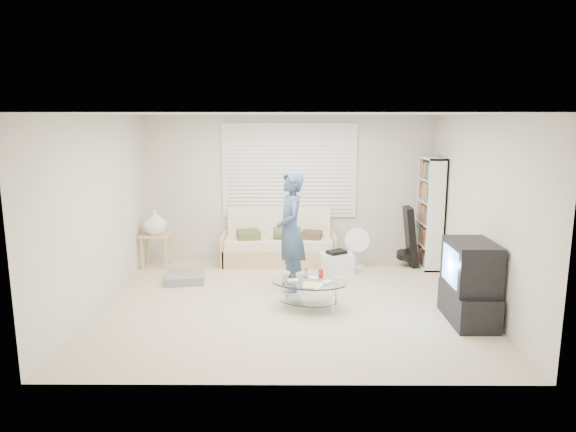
{
  "coord_description": "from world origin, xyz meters",
  "views": [
    {
      "loc": [
        0.02,
        -6.65,
        2.46
      ],
      "look_at": [
        -0.01,
        0.3,
        1.12
      ],
      "focal_mm": 32.0,
      "sensor_mm": 36.0,
      "label": 1
    }
  ],
  "objects_px": {
    "futon_sofa": "(279,245)",
    "bookshelf": "(430,213)",
    "coffee_table": "(309,287)",
    "tv_unit": "(470,283)"
  },
  "relations": [
    {
      "from": "futon_sofa",
      "to": "bookshelf",
      "type": "xyz_separation_m",
      "value": [
        2.5,
        -0.18,
        0.6
      ]
    },
    {
      "from": "futon_sofa",
      "to": "tv_unit",
      "type": "relative_size",
      "value": 1.92
    },
    {
      "from": "futon_sofa",
      "to": "bookshelf",
      "type": "height_order",
      "value": "bookshelf"
    },
    {
      "from": "bookshelf",
      "to": "tv_unit",
      "type": "bearing_deg",
      "value": -93.01
    },
    {
      "from": "futon_sofa",
      "to": "coffee_table",
      "type": "height_order",
      "value": "futon_sofa"
    },
    {
      "from": "coffee_table",
      "to": "tv_unit",
      "type": "bearing_deg",
      "value": -12.0
    },
    {
      "from": "futon_sofa",
      "to": "tv_unit",
      "type": "xyz_separation_m",
      "value": [
        2.37,
        -2.57,
        0.18
      ]
    },
    {
      "from": "futon_sofa",
      "to": "coffee_table",
      "type": "xyz_separation_m",
      "value": [
        0.44,
        -2.15,
        -0.01
      ]
    },
    {
      "from": "bookshelf",
      "to": "coffee_table",
      "type": "height_order",
      "value": "bookshelf"
    },
    {
      "from": "tv_unit",
      "to": "futon_sofa",
      "type": "bearing_deg",
      "value": 132.77
    }
  ]
}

